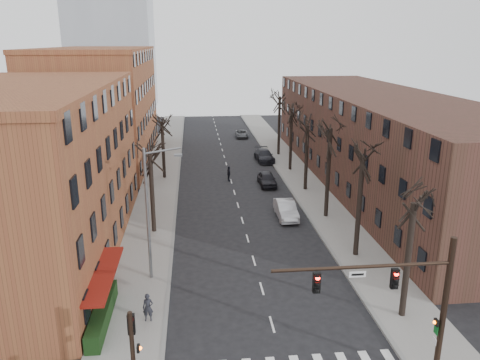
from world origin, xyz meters
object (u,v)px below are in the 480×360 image
object	(u,v)px
silver_sedan	(286,210)
parked_car_mid	(264,156)
parked_car_near	(267,179)
pedestrian_a	(148,308)

from	to	relation	value
silver_sedan	parked_car_mid	size ratio (longest dim) A/B	0.89
parked_car_near	pedestrian_a	size ratio (longest dim) A/B	2.64
silver_sedan	parked_car_mid	bearing A→B (deg)	86.81
pedestrian_a	parked_car_near	bearing A→B (deg)	69.09
silver_sedan	pedestrian_a	world-z (taller)	pedestrian_a
parked_car_mid	pedestrian_a	distance (m)	37.96
parked_car_near	silver_sedan	bearing A→B (deg)	-90.19
parked_car_near	pedestrian_a	bearing A→B (deg)	-114.31
parked_car_near	parked_car_mid	bearing A→B (deg)	81.70
pedestrian_a	parked_car_mid	bearing A→B (deg)	73.61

